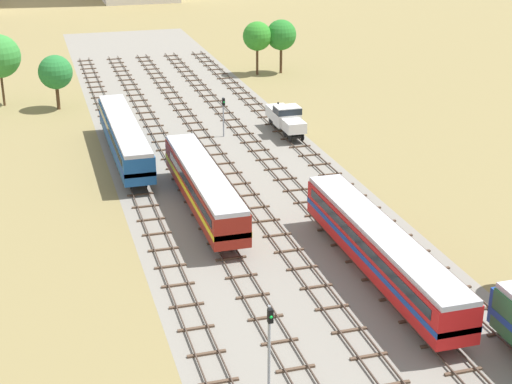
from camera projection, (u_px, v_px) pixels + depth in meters
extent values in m
plane|color=olive|center=(246.00, 194.00, 71.20)|extent=(480.00, 480.00, 0.00)
cube|color=gray|center=(246.00, 194.00, 71.20)|extent=(22.58, 176.00, 0.01)
cube|color=#47382D|center=(135.00, 200.00, 69.40)|extent=(0.07, 126.00, 0.15)
cube|color=#47382D|center=(151.00, 198.00, 69.77)|extent=(0.07, 126.00, 0.15)
cube|color=brown|center=(218.00, 382.00, 44.22)|extent=(2.40, 0.22, 0.14)
cube|color=brown|center=(207.00, 354.00, 46.90)|extent=(2.40, 0.22, 0.14)
cube|color=brown|center=(196.00, 328.00, 49.57)|extent=(2.40, 0.22, 0.14)
cube|color=brown|center=(187.00, 306.00, 52.25)|extent=(2.40, 0.22, 0.14)
cube|color=brown|center=(178.00, 285.00, 54.92)|extent=(2.40, 0.22, 0.14)
cube|color=brown|center=(170.00, 266.00, 57.60)|extent=(2.40, 0.22, 0.14)
cube|color=brown|center=(163.00, 249.00, 60.28)|extent=(2.40, 0.22, 0.14)
cube|color=brown|center=(157.00, 234.00, 62.95)|extent=(2.40, 0.22, 0.14)
cube|color=brown|center=(151.00, 220.00, 65.63)|extent=(2.40, 0.22, 0.14)
cube|color=brown|center=(145.00, 206.00, 68.30)|extent=(2.40, 0.22, 0.14)
cube|color=brown|center=(140.00, 194.00, 70.98)|extent=(2.40, 0.22, 0.14)
cube|color=brown|center=(136.00, 183.00, 73.65)|extent=(2.40, 0.22, 0.14)
cube|color=brown|center=(131.00, 172.00, 76.33)|extent=(2.40, 0.22, 0.14)
cube|color=brown|center=(127.00, 163.00, 79.01)|extent=(2.40, 0.22, 0.14)
cube|color=brown|center=(124.00, 154.00, 81.68)|extent=(2.40, 0.22, 0.14)
cube|color=brown|center=(120.00, 145.00, 84.36)|extent=(2.40, 0.22, 0.14)
cube|color=brown|center=(117.00, 137.00, 87.03)|extent=(2.40, 0.22, 0.14)
cube|color=brown|center=(114.00, 129.00, 89.71)|extent=(2.40, 0.22, 0.14)
cube|color=brown|center=(111.00, 122.00, 92.38)|extent=(2.40, 0.22, 0.14)
cube|color=brown|center=(108.00, 116.00, 95.06)|extent=(2.40, 0.22, 0.14)
cube|color=brown|center=(105.00, 109.00, 97.74)|extent=(2.40, 0.22, 0.14)
cube|color=brown|center=(103.00, 103.00, 100.41)|extent=(2.40, 0.22, 0.14)
cube|color=brown|center=(100.00, 98.00, 103.09)|extent=(2.40, 0.22, 0.14)
cube|color=brown|center=(98.00, 92.00, 105.76)|extent=(2.40, 0.22, 0.14)
cube|color=brown|center=(96.00, 87.00, 108.44)|extent=(2.40, 0.22, 0.14)
cube|color=brown|center=(94.00, 82.00, 111.11)|extent=(2.40, 0.22, 0.14)
cube|color=brown|center=(92.00, 77.00, 113.79)|extent=(2.40, 0.22, 0.14)
cube|color=brown|center=(90.00, 73.00, 116.46)|extent=(2.40, 0.22, 0.14)
cube|color=brown|center=(88.00, 69.00, 119.14)|extent=(2.40, 0.22, 0.14)
cube|color=brown|center=(87.00, 65.00, 121.82)|extent=(2.40, 0.22, 0.14)
cube|color=brown|center=(85.00, 61.00, 124.49)|extent=(2.40, 0.22, 0.14)
cube|color=#47382D|center=(186.00, 194.00, 70.61)|extent=(0.07, 126.00, 0.15)
cube|color=#47382D|center=(201.00, 193.00, 70.99)|extent=(0.07, 126.00, 0.15)
cube|color=brown|center=(296.00, 369.00, 45.44)|extent=(2.40, 0.22, 0.14)
cube|color=brown|center=(280.00, 342.00, 48.11)|extent=(2.40, 0.22, 0.14)
cube|color=brown|center=(266.00, 318.00, 50.79)|extent=(2.40, 0.22, 0.14)
cube|color=brown|center=(253.00, 296.00, 53.46)|extent=(2.40, 0.22, 0.14)
cube|color=brown|center=(241.00, 276.00, 56.14)|extent=(2.40, 0.22, 0.14)
cube|color=brown|center=(231.00, 258.00, 58.81)|extent=(2.40, 0.22, 0.14)
cube|color=brown|center=(221.00, 242.00, 61.49)|extent=(2.40, 0.22, 0.14)
cube|color=brown|center=(213.00, 227.00, 64.16)|extent=(2.40, 0.22, 0.14)
cube|color=brown|center=(205.00, 213.00, 66.84)|extent=(2.40, 0.22, 0.14)
cube|color=brown|center=(197.00, 201.00, 69.52)|extent=(2.40, 0.22, 0.14)
cube|color=brown|center=(190.00, 189.00, 72.19)|extent=(2.40, 0.22, 0.14)
cube|color=brown|center=(184.00, 178.00, 74.87)|extent=(2.40, 0.22, 0.14)
cube|color=brown|center=(178.00, 168.00, 77.54)|extent=(2.40, 0.22, 0.14)
cube|color=brown|center=(172.00, 158.00, 80.22)|extent=(2.40, 0.22, 0.14)
cube|color=brown|center=(167.00, 150.00, 82.89)|extent=(2.40, 0.22, 0.14)
cube|color=brown|center=(162.00, 141.00, 85.57)|extent=(2.40, 0.22, 0.14)
cube|color=brown|center=(158.00, 133.00, 88.25)|extent=(2.40, 0.22, 0.14)
cube|color=brown|center=(153.00, 126.00, 90.92)|extent=(2.40, 0.22, 0.14)
cube|color=brown|center=(149.00, 119.00, 93.60)|extent=(2.40, 0.22, 0.14)
cube|color=brown|center=(146.00, 113.00, 96.27)|extent=(2.40, 0.22, 0.14)
cube|color=brown|center=(142.00, 106.00, 98.95)|extent=(2.40, 0.22, 0.14)
cube|color=brown|center=(139.00, 101.00, 101.62)|extent=(2.40, 0.22, 0.14)
cube|color=brown|center=(135.00, 95.00, 104.30)|extent=(2.40, 0.22, 0.14)
cube|color=brown|center=(132.00, 90.00, 106.98)|extent=(2.40, 0.22, 0.14)
cube|color=brown|center=(129.00, 85.00, 109.65)|extent=(2.40, 0.22, 0.14)
cube|color=brown|center=(126.00, 80.00, 112.33)|extent=(2.40, 0.22, 0.14)
cube|color=brown|center=(124.00, 75.00, 115.00)|extent=(2.40, 0.22, 0.14)
cube|color=brown|center=(121.00, 71.00, 117.68)|extent=(2.40, 0.22, 0.14)
cube|color=brown|center=(119.00, 67.00, 120.35)|extent=(2.40, 0.22, 0.14)
cube|color=brown|center=(116.00, 63.00, 123.03)|extent=(2.40, 0.22, 0.14)
cube|color=brown|center=(114.00, 59.00, 125.70)|extent=(2.40, 0.22, 0.14)
cube|color=#47382D|center=(235.00, 189.00, 71.83)|extent=(0.07, 126.00, 0.15)
cube|color=#47382D|center=(250.00, 187.00, 72.20)|extent=(0.07, 126.00, 0.15)
cube|color=brown|center=(369.00, 356.00, 46.65)|extent=(2.40, 0.22, 0.14)
cube|color=brown|center=(349.00, 331.00, 49.32)|extent=(2.40, 0.22, 0.14)
cube|color=brown|center=(332.00, 308.00, 52.00)|extent=(2.40, 0.22, 0.14)
cube|color=brown|center=(316.00, 287.00, 54.68)|extent=(2.40, 0.22, 0.14)
cube|color=brown|center=(302.00, 268.00, 57.35)|extent=(2.40, 0.22, 0.14)
cube|color=brown|center=(289.00, 251.00, 60.03)|extent=(2.40, 0.22, 0.14)
cube|color=brown|center=(277.00, 235.00, 62.70)|extent=(2.40, 0.22, 0.14)
cube|color=brown|center=(266.00, 221.00, 65.38)|extent=(2.40, 0.22, 0.14)
cube|color=brown|center=(256.00, 208.00, 68.05)|extent=(2.40, 0.22, 0.14)
cube|color=brown|center=(247.00, 195.00, 70.73)|extent=(2.40, 0.22, 0.14)
cube|color=brown|center=(239.00, 184.00, 73.41)|extent=(2.40, 0.22, 0.14)
cube|color=brown|center=(231.00, 173.00, 76.08)|extent=(2.40, 0.22, 0.14)
cube|color=brown|center=(223.00, 164.00, 78.76)|extent=(2.40, 0.22, 0.14)
cube|color=brown|center=(216.00, 154.00, 81.43)|extent=(2.40, 0.22, 0.14)
cube|color=brown|center=(210.00, 146.00, 84.11)|extent=(2.40, 0.22, 0.14)
cube|color=brown|center=(204.00, 138.00, 86.78)|extent=(2.40, 0.22, 0.14)
cube|color=brown|center=(198.00, 130.00, 89.46)|extent=(2.40, 0.22, 0.14)
cube|color=brown|center=(192.00, 123.00, 92.13)|extent=(2.40, 0.22, 0.14)
cube|color=brown|center=(187.00, 116.00, 94.81)|extent=(2.40, 0.22, 0.14)
cube|color=brown|center=(182.00, 110.00, 97.49)|extent=(2.40, 0.22, 0.14)
cube|color=brown|center=(178.00, 104.00, 100.16)|extent=(2.40, 0.22, 0.14)
cube|color=brown|center=(174.00, 98.00, 102.84)|extent=(2.40, 0.22, 0.14)
cube|color=brown|center=(169.00, 93.00, 105.51)|extent=(2.40, 0.22, 0.14)
cube|color=brown|center=(166.00, 87.00, 108.19)|extent=(2.40, 0.22, 0.14)
cube|color=brown|center=(162.00, 83.00, 110.86)|extent=(2.40, 0.22, 0.14)
cube|color=brown|center=(158.00, 78.00, 113.54)|extent=(2.40, 0.22, 0.14)
cube|color=brown|center=(155.00, 73.00, 116.22)|extent=(2.40, 0.22, 0.14)
cube|color=brown|center=(152.00, 69.00, 118.89)|extent=(2.40, 0.22, 0.14)
cube|color=brown|center=(149.00, 65.00, 121.57)|extent=(2.40, 0.22, 0.14)
cube|color=brown|center=(146.00, 61.00, 124.24)|extent=(2.40, 0.22, 0.14)
cube|color=brown|center=(143.00, 57.00, 126.92)|extent=(2.40, 0.22, 0.14)
cube|color=#47382D|center=(283.00, 184.00, 73.04)|extent=(0.07, 126.00, 0.15)
cube|color=#47382D|center=(297.00, 182.00, 73.41)|extent=(0.07, 126.00, 0.15)
cube|color=brown|center=(463.00, 372.00, 45.19)|extent=(2.40, 0.22, 0.14)
cube|color=brown|center=(438.00, 344.00, 47.86)|extent=(2.40, 0.22, 0.14)
cube|color=brown|center=(416.00, 320.00, 50.54)|extent=(2.40, 0.22, 0.14)
cube|color=brown|center=(395.00, 298.00, 53.21)|extent=(2.40, 0.22, 0.14)
cube|color=brown|center=(377.00, 278.00, 55.89)|extent=(2.40, 0.22, 0.14)
cube|color=brown|center=(360.00, 260.00, 58.56)|extent=(2.40, 0.22, 0.14)
cube|color=brown|center=(345.00, 244.00, 61.24)|extent=(2.40, 0.22, 0.14)
cube|color=brown|center=(331.00, 229.00, 63.92)|extent=(2.40, 0.22, 0.14)
cube|color=brown|center=(318.00, 215.00, 66.59)|extent=(2.40, 0.22, 0.14)
cube|color=brown|center=(306.00, 202.00, 69.27)|extent=(2.40, 0.22, 0.14)
cube|color=brown|center=(295.00, 190.00, 71.94)|extent=(2.40, 0.22, 0.14)
cube|color=brown|center=(285.00, 179.00, 74.62)|extent=(2.40, 0.22, 0.14)
cube|color=brown|center=(276.00, 169.00, 77.29)|extent=(2.40, 0.22, 0.14)
cube|color=brown|center=(267.00, 159.00, 79.97)|extent=(2.40, 0.22, 0.14)
cube|color=brown|center=(259.00, 150.00, 82.65)|extent=(2.40, 0.22, 0.14)
cube|color=brown|center=(251.00, 142.00, 85.32)|extent=(2.40, 0.22, 0.14)
cube|color=brown|center=(244.00, 134.00, 88.00)|extent=(2.40, 0.22, 0.14)
cube|color=brown|center=(237.00, 127.00, 90.67)|extent=(2.40, 0.22, 0.14)
cube|color=brown|center=(230.00, 120.00, 93.35)|extent=(2.40, 0.22, 0.14)
cube|color=brown|center=(224.00, 113.00, 96.02)|extent=(2.40, 0.22, 0.14)
cube|color=brown|center=(218.00, 107.00, 98.70)|extent=(2.40, 0.22, 0.14)
cube|color=brown|center=(213.00, 101.00, 101.37)|extent=(2.40, 0.22, 0.14)
cube|color=brown|center=(208.00, 96.00, 104.05)|extent=(2.40, 0.22, 0.14)
cube|color=brown|center=(203.00, 90.00, 106.73)|extent=(2.40, 0.22, 0.14)
cube|color=brown|center=(198.00, 85.00, 109.40)|extent=(2.40, 0.22, 0.14)
cube|color=brown|center=(194.00, 80.00, 112.08)|extent=(2.40, 0.22, 0.14)
cube|color=brown|center=(189.00, 76.00, 114.75)|extent=(2.40, 0.22, 0.14)
cube|color=brown|center=(185.00, 71.00, 117.43)|extent=(2.40, 0.22, 0.14)
cube|color=brown|center=(182.00, 67.00, 120.10)|extent=(2.40, 0.22, 0.14)
cube|color=brown|center=(178.00, 63.00, 122.78)|extent=(2.40, 0.22, 0.14)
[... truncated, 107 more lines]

